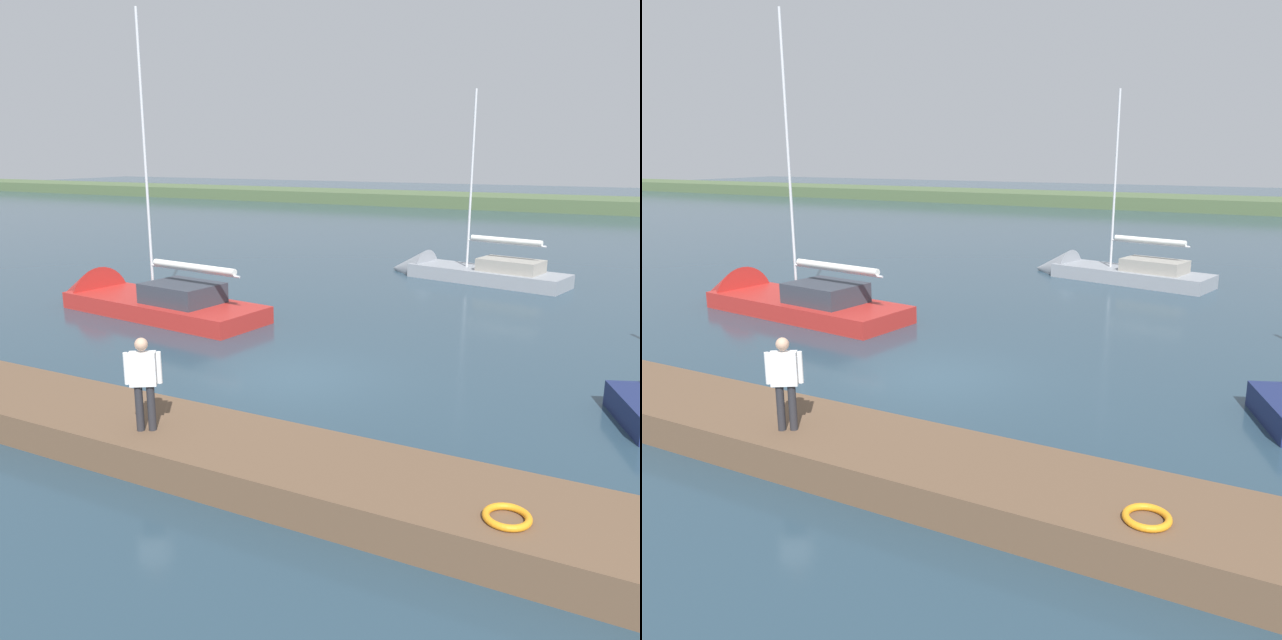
{
  "view_description": "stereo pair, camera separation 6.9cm",
  "coord_description": "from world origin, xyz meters",
  "views": [
    {
      "loc": [
        -7.75,
        13.46,
        5.41
      ],
      "look_at": [
        -1.01,
        0.58,
        1.72
      ],
      "focal_mm": 37.4,
      "sensor_mm": 36.0,
      "label": 1
    },
    {
      "loc": [
        -7.81,
        13.43,
        5.41
      ],
      "look_at": [
        -1.01,
        0.58,
        1.72
      ],
      "focal_mm": 37.4,
      "sensor_mm": 36.0,
      "label": 2
    }
  ],
  "objects": [
    {
      "name": "ground_plane",
      "position": [
        0.0,
        0.0,
        0.0
      ],
      "size": [
        200.0,
        200.0,
        0.0
      ],
      "primitive_type": "plane",
      "color": "#263D4C"
    },
    {
      "name": "far_shoreline",
      "position": [
        0.0,
        -53.63,
        0.0
      ],
      "size": [
        180.0,
        8.0,
        2.4
      ],
      "primitive_type": "cube",
      "color": "#4C603D",
      "rests_on": "ground_plane"
    },
    {
      "name": "dock_pier",
      "position": [
        0.0,
        4.81,
        0.31
      ],
      "size": [
        23.78,
        2.22,
        0.62
      ],
      "primitive_type": "cube",
      "color": "brown",
      "rests_on": "ground_plane"
    },
    {
      "name": "life_ring_buoy",
      "position": [
        -6.27,
        5.25,
        0.67
      ],
      "size": [
        0.66,
        0.66,
        0.1
      ],
      "primitive_type": "torus",
      "color": "orange",
      "rests_on": "dock_pier"
    },
    {
      "name": "sailboat_inner_slip",
      "position": [
        0.05,
        -14.74,
        0.19
      ],
      "size": [
        8.34,
        3.65,
        8.78
      ],
      "rotation": [
        0.0,
        0.0,
        -0.21
      ],
      "color": "gray",
      "rests_on": "ground_plane"
    },
    {
      "name": "sailboat_mid_channel",
      "position": [
        8.81,
        -3.75,
        0.16
      ],
      "size": [
        9.53,
        3.62,
        10.91
      ],
      "rotation": [
        0.0,
        0.0,
        -0.12
      ],
      "color": "#B22823",
      "rests_on": "ground_plane"
    },
    {
      "name": "person_on_dock",
      "position": [
        0.03,
        5.19,
        1.6
      ],
      "size": [
        0.56,
        0.43,
        1.69
      ],
      "rotation": [
        0.0,
        0.0,
        5.29
      ],
      "color": "#28282D",
      "rests_on": "dock_pier"
    }
  ]
}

